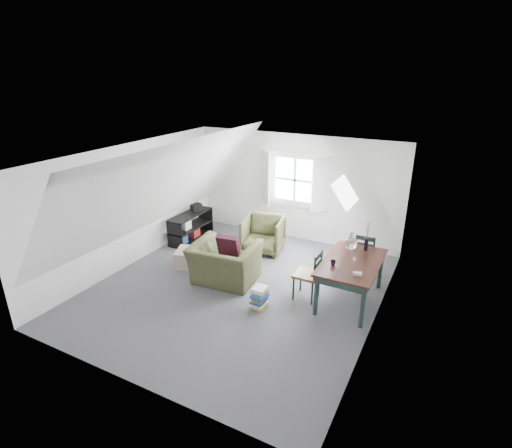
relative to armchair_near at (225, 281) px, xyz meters
The scene contains 24 objects.
floor 0.38m from the armchair_near, 19.59° to the right, with size 5.50×5.50×0.00m, color #4E4D53.
ceiling 2.53m from the armchair_near, 19.59° to the right, with size 5.50×5.50×0.00m, color white.
wall_back 2.93m from the armchair_near, 82.25° to the left, with size 5.00×5.00×0.00m, color white.
wall_front 3.16m from the armchair_near, 82.92° to the right, with size 5.00×5.00×0.00m, color white.
wall_left 2.48m from the armchair_near, behind, with size 5.50×5.50×0.00m, color white.
wall_right 3.12m from the armchair_near, ahead, with size 5.50×5.50×0.00m, color white.
slope_left 2.14m from the armchair_near, behind, with size 5.50×5.50×0.00m, color white.
slope_right 2.61m from the armchair_near, ahead, with size 5.50×5.50×0.00m, color white.
dormer_window 2.95m from the armchair_near, 82.02° to the left, with size 1.71×0.35×1.30m.
skylight 2.84m from the armchair_near, 31.59° to the left, with size 0.55×0.75×0.04m, color white.
armchair_near is the anchor object (origin of this frame).
armchair_far 1.58m from the armchair_near, 88.64° to the left, with size 0.85×0.88×0.80m, color #3C4022.
throw_pillow 0.71m from the armchair_near, 90.00° to the left, with size 0.42×0.12×0.42m, color #390F1F.
ottoman 1.03m from the armchair_near, 167.79° to the left, with size 0.53×0.53×0.35m, color tan.
dining_table 2.45m from the armchair_near, 10.17° to the left, with size 0.93×1.55×0.78m.
demijohn 2.51m from the armchair_near, 21.75° to the left, with size 0.23×0.23×0.32m.
vase_twigs 2.76m from the armchair_near, 21.75° to the left, with size 0.07×0.08×0.58m.
cup 2.22m from the armchair_near, ahead, with size 0.09×0.09×0.09m, color black.
paper_box 2.65m from the armchair_near, ahead, with size 0.13×0.09×0.04m, color white.
dining_chair_far 2.80m from the armchair_near, 32.43° to the left, with size 0.42×0.42×0.89m.
dining_chair_near 1.72m from the armchair_near, ahead, with size 0.43×0.43×0.92m.
media_shelf 2.25m from the armchair_near, 143.45° to the left, with size 0.42×1.26×0.65m.
electronics_box 2.52m from the armchair_near, 137.85° to the left, with size 0.17×0.24×0.19m, color black.
magazine_stack 1.16m from the armchair_near, 26.95° to the right, with size 0.28×0.34×0.38m.
Camera 1 is at (3.33, -5.66, 3.86)m, focal length 28.00 mm.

